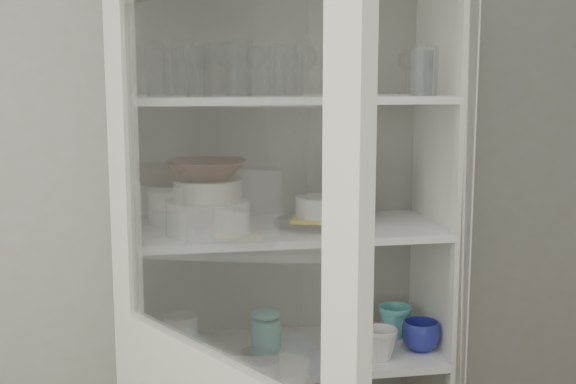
# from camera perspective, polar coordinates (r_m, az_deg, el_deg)

# --- Properties ---
(wall_back) EXTENTS (3.60, 0.02, 2.60)m
(wall_back) POSITION_cam_1_polar(r_m,az_deg,el_deg) (2.42, -5.59, -0.85)
(wall_back) COLOR #9E9B8C
(wall_back) RESTS_ON ground
(pantry_cabinet) EXTENTS (1.00, 0.45, 2.10)m
(pantry_cabinet) POSITION_cam_1_polar(r_m,az_deg,el_deg) (2.38, -0.26, -9.95)
(pantry_cabinet) COLOR silver
(pantry_cabinet) RESTS_ON floor
(tumbler_0) EXTENTS (0.08, 0.08, 0.13)m
(tumbler_0) POSITION_cam_1_polar(r_m,az_deg,el_deg) (1.99, -10.12, 9.27)
(tumbler_0) COLOR silver
(tumbler_0) RESTS_ON shelf_glass
(tumbler_1) EXTENTS (0.09, 0.09, 0.14)m
(tumbler_1) POSITION_cam_1_polar(r_m,az_deg,el_deg) (2.01, -7.05, 9.53)
(tumbler_1) COLOR silver
(tumbler_1) RESTS_ON shelf_glass
(tumbler_2) EXTENTS (0.08, 0.08, 0.15)m
(tumbler_2) POSITION_cam_1_polar(r_m,az_deg,el_deg) (2.02, -3.87, 9.69)
(tumbler_2) COLOR silver
(tumbler_2) RESTS_ON shelf_glass
(tumbler_3) EXTENTS (0.07, 0.07, 0.14)m
(tumbler_3) POSITION_cam_1_polar(r_m,az_deg,el_deg) (2.05, -2.30, 9.51)
(tumbler_3) COLOR silver
(tumbler_3) RESTS_ON shelf_glass
(tumbler_4) EXTENTS (0.09, 0.09, 0.14)m
(tumbler_4) POSITION_cam_1_polar(r_m,az_deg,el_deg) (2.07, -0.22, 9.53)
(tumbler_4) COLOR silver
(tumbler_4) RESTS_ON shelf_glass
(tumbler_5) EXTENTS (0.08, 0.08, 0.13)m
(tumbler_5) POSITION_cam_1_polar(r_m,az_deg,el_deg) (2.18, 10.51, 9.22)
(tumbler_5) COLOR silver
(tumbler_5) RESTS_ON shelf_glass
(tumbler_6) EXTENTS (0.08, 0.08, 0.14)m
(tumbler_6) POSITION_cam_1_polar(r_m,az_deg,el_deg) (2.15, 10.82, 9.40)
(tumbler_6) COLOR silver
(tumbler_6) RESTS_ON shelf_glass
(tumbler_7) EXTENTS (0.09, 0.09, 0.14)m
(tumbler_7) POSITION_cam_1_polar(r_m,az_deg,el_deg) (2.16, -8.16, 9.37)
(tumbler_7) COLOR silver
(tumbler_7) RESTS_ON shelf_glass
(tumbler_8) EXTENTS (0.08, 0.08, 0.14)m
(tumbler_8) POSITION_cam_1_polar(r_m,az_deg,el_deg) (2.15, -3.90, 9.46)
(tumbler_8) COLOR silver
(tumbler_8) RESTS_ON shelf_glass
(tumbler_9) EXTENTS (0.07, 0.07, 0.13)m
(tumbler_9) POSITION_cam_1_polar(r_m,az_deg,el_deg) (2.19, 0.41, 9.31)
(tumbler_9) COLOR silver
(tumbler_9) RESTS_ON shelf_glass
(goblet_0) EXTENTS (0.07, 0.07, 0.16)m
(goblet_0) POSITION_cam_1_polar(r_m,az_deg,el_deg) (2.26, -7.36, 9.65)
(goblet_0) COLOR silver
(goblet_0) RESTS_ON shelf_glass
(goblet_1) EXTENTS (0.08, 0.08, 0.17)m
(goblet_1) POSITION_cam_1_polar(r_m,az_deg,el_deg) (2.26, -4.89, 9.88)
(goblet_1) COLOR silver
(goblet_1) RESTS_ON shelf_glass
(goblet_2) EXTENTS (0.07, 0.07, 0.15)m
(goblet_2) POSITION_cam_1_polar(r_m,az_deg,el_deg) (2.30, 5.01, 9.61)
(goblet_2) COLOR silver
(goblet_2) RESTS_ON shelf_glass
(goblet_3) EXTENTS (0.07, 0.07, 0.15)m
(goblet_3) POSITION_cam_1_polar(r_m,az_deg,el_deg) (2.39, 9.45, 9.49)
(goblet_3) COLOR silver
(goblet_3) RESTS_ON shelf_glass
(plate_stack_front) EXTENTS (0.25, 0.25, 0.10)m
(plate_stack_front) POSITION_cam_1_polar(r_m,az_deg,el_deg) (2.13, -6.33, -1.96)
(plate_stack_front) COLOR silver
(plate_stack_front) RESTS_ON shelf_plates
(plate_stack_back) EXTENTS (0.21, 0.21, 0.11)m
(plate_stack_back) POSITION_cam_1_polar(r_m,az_deg,el_deg) (2.29, -8.40, -1.04)
(plate_stack_back) COLOR silver
(plate_stack_back) RESTS_ON shelf_plates
(cream_bowl) EXTENTS (0.26, 0.26, 0.06)m
(cream_bowl) POSITION_cam_1_polar(r_m,az_deg,el_deg) (2.11, -6.37, 0.17)
(cream_bowl) COLOR silver
(cream_bowl) RESTS_ON plate_stack_front
(terracotta_bowl) EXTENTS (0.25, 0.25, 0.06)m
(terracotta_bowl) POSITION_cam_1_polar(r_m,az_deg,el_deg) (2.10, -6.40, 1.76)
(terracotta_bowl) COLOR #4F2A1B
(terracotta_bowl) RESTS_ON cream_bowl
(glass_platter) EXTENTS (0.33, 0.33, 0.02)m
(glass_platter) POSITION_cam_1_polar(r_m,az_deg,el_deg) (2.24, 2.46, -2.43)
(glass_platter) COLOR silver
(glass_platter) RESTS_ON shelf_plates
(yellow_trivet) EXTENTS (0.20, 0.20, 0.01)m
(yellow_trivet) POSITION_cam_1_polar(r_m,az_deg,el_deg) (2.24, 2.47, -2.09)
(yellow_trivet) COLOR yellow
(yellow_trivet) RESTS_ON glass_platter
(white_ramekin) EXTENTS (0.17, 0.17, 0.06)m
(white_ramekin) POSITION_cam_1_polar(r_m,az_deg,el_deg) (2.23, 2.47, -1.16)
(white_ramekin) COLOR silver
(white_ramekin) RESTS_ON yellow_trivet
(grey_bowl_stack) EXTENTS (0.15, 0.15, 0.20)m
(grey_bowl_stack) POSITION_cam_1_polar(r_m,az_deg,el_deg) (2.28, 4.86, 0.11)
(grey_bowl_stack) COLOR #B6B6B6
(grey_bowl_stack) RESTS_ON shelf_plates
(mug_blue) EXTENTS (0.13, 0.13, 0.09)m
(mug_blue) POSITION_cam_1_polar(r_m,az_deg,el_deg) (2.35, 10.44, -11.12)
(mug_blue) COLOR navy
(mug_blue) RESTS_ON shelf_mugs
(mug_teal) EXTENTS (0.15, 0.15, 0.10)m
(mug_teal) POSITION_cam_1_polar(r_m,az_deg,el_deg) (2.46, 8.44, -10.06)
(mug_teal) COLOR teal
(mug_teal) RESTS_ON shelf_mugs
(mug_white) EXTENTS (0.13, 0.13, 0.10)m
(mug_white) POSITION_cam_1_polar(r_m,az_deg,el_deg) (2.27, 7.32, -11.81)
(mug_white) COLOR silver
(mug_white) RESTS_ON shelf_mugs
(teal_jar) EXTENTS (0.10, 0.10, 0.12)m
(teal_jar) POSITION_cam_1_polar(r_m,az_deg,el_deg) (2.33, -1.75, -10.91)
(teal_jar) COLOR teal
(teal_jar) RESTS_ON shelf_mugs
(measuring_cups) EXTENTS (0.09, 0.09, 0.04)m
(measuring_cups) POSITION_cam_1_polar(r_m,az_deg,el_deg) (2.24, -2.57, -12.86)
(measuring_cups) COLOR silver
(measuring_cups) RESTS_ON shelf_mugs
(white_canister) EXTENTS (0.13, 0.13, 0.12)m
(white_canister) POSITION_cam_1_polar(r_m,az_deg,el_deg) (2.31, -8.45, -11.08)
(white_canister) COLOR silver
(white_canister) RESTS_ON shelf_mugs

